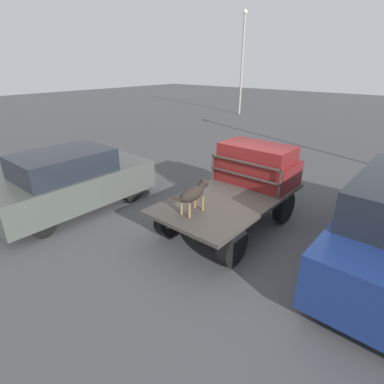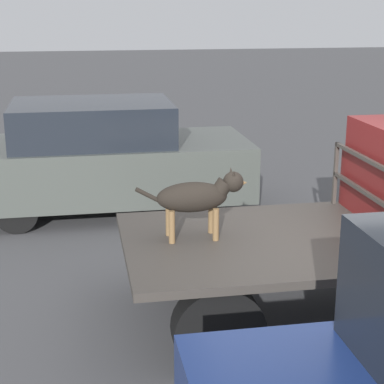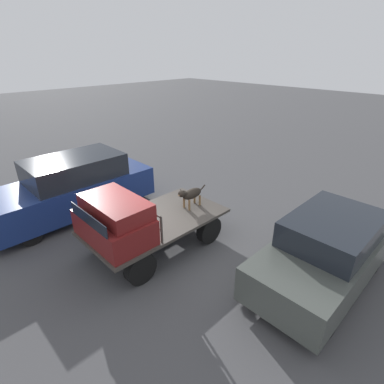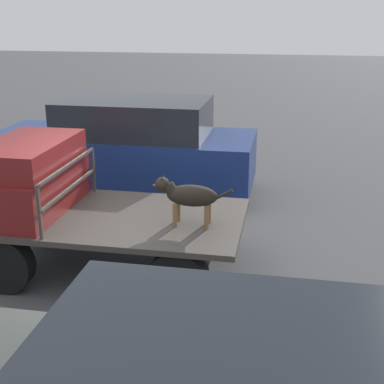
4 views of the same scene
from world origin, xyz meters
TOP-DOWN VIEW (x-y plane):
  - ground_plane at (0.00, 0.00)m, footprint 80.00×80.00m
  - flatbed_truck at (0.00, 0.00)m, footprint 3.83×2.08m
  - truck_headboard at (0.57, 0.00)m, footprint 0.04×1.96m
  - dog at (-1.16, 0.14)m, footprint 1.10×0.29m
  - parked_sedan at (-1.92, 3.84)m, footprint 4.26×1.84m

SIDE VIEW (x-z plane):
  - ground_plane at x=0.00m, z-range 0.00..0.00m
  - flatbed_truck at x=0.00m, z-range 0.19..1.05m
  - parked_sedan at x=-1.92m, z-range 0.00..1.68m
  - dog at x=-1.16m, z-range 0.93..1.62m
  - truck_headboard at x=0.57m, z-range 0.98..1.70m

